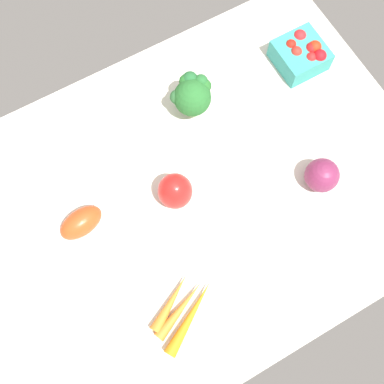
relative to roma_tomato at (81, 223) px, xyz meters
The scene contains 7 objects.
tablecloth 24.37cm from the roma_tomato, 167.44° to the left, with size 104.00×76.00×2.00cm, color silver.
roma_tomato is the anchor object (origin of this frame).
broccoli_head 36.26cm from the roma_tomato, 159.21° to the right, with size 9.33×9.11×10.90cm.
bell_pepper_red 20.60cm from the roma_tomato, 168.45° to the left, with size 7.27×7.27×9.18cm, color red.
red_onion_center 51.70cm from the roma_tomato, 161.95° to the left, with size 7.40×7.40×7.40cm, color #7D284E.
carrot_bunch 27.47cm from the roma_tomato, 110.54° to the left, with size 15.70×14.00×2.61cm.
berry_basket 63.55cm from the roma_tomato, 169.45° to the right, with size 10.92×10.92×6.73cm.
Camera 1 is at (16.03, 28.47, 100.08)cm, focal length 44.48 mm.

